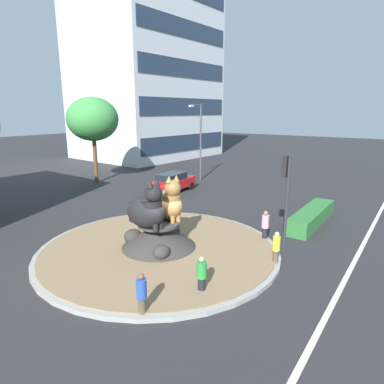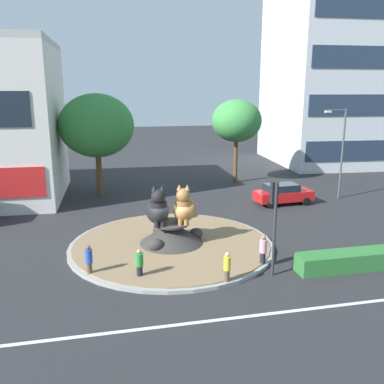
{
  "view_description": "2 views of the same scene",
  "coord_description": "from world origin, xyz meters",
  "px_view_note": "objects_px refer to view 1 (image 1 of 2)",
  "views": [
    {
      "loc": [
        -11.59,
        -10.1,
        6.72
      ],
      "look_at": [
        2.86,
        0.03,
        2.4
      ],
      "focal_mm": 31.29,
      "sensor_mm": 36.0,
      "label": 1
    },
    {
      "loc": [
        -3.6,
        -21.95,
        8.73
      ],
      "look_at": [
        1.7,
        2.3,
        2.57
      ],
      "focal_mm": 38.5,
      "sensor_mm": 36.0,
      "label": 2
    }
  ],
  "objects_px": {
    "sedan_on_far_lane": "(173,182)",
    "office_tower": "(146,55)",
    "cat_statue_black": "(147,210)",
    "pedestrian_green_shirt": "(202,275)",
    "cat_statue_tabby": "(168,203)",
    "pedestrian_pink_shirt": "(265,226)",
    "pedestrian_yellow_shirt": "(276,248)",
    "streetlight_arm": "(200,137)",
    "pedestrian_blue_shirt": "(142,295)",
    "traffic_light_mast": "(286,184)",
    "second_tree_near_tower": "(93,119)"
  },
  "relations": [
    {
      "from": "pedestrian_green_shirt",
      "to": "pedestrian_pink_shirt",
      "type": "height_order",
      "value": "pedestrian_pink_shirt"
    },
    {
      "from": "cat_statue_tabby",
      "to": "pedestrian_green_shirt",
      "type": "distance_m",
      "value": 5.13
    },
    {
      "from": "cat_statue_tabby",
      "to": "office_tower",
      "type": "relative_size",
      "value": 0.08
    },
    {
      "from": "office_tower",
      "to": "sedan_on_far_lane",
      "type": "relative_size",
      "value": 6.22
    },
    {
      "from": "cat_statue_black",
      "to": "pedestrian_green_shirt",
      "type": "height_order",
      "value": "cat_statue_black"
    },
    {
      "from": "pedestrian_blue_shirt",
      "to": "traffic_light_mast",
      "type": "bearing_deg",
      "value": 13.88
    },
    {
      "from": "traffic_light_mast",
      "to": "pedestrian_pink_shirt",
      "type": "relative_size",
      "value": 2.71
    },
    {
      "from": "traffic_light_mast",
      "to": "pedestrian_pink_shirt",
      "type": "distance_m",
      "value": 2.5
    },
    {
      "from": "pedestrian_yellow_shirt",
      "to": "pedestrian_pink_shirt",
      "type": "bearing_deg",
      "value": 6.9
    },
    {
      "from": "cat_statue_tabby",
      "to": "pedestrian_blue_shirt",
      "type": "relative_size",
      "value": 1.47
    },
    {
      "from": "pedestrian_green_shirt",
      "to": "cat_statue_tabby",
      "type": "bearing_deg",
      "value": 46.72
    },
    {
      "from": "streetlight_arm",
      "to": "pedestrian_blue_shirt",
      "type": "distance_m",
      "value": 22.77
    },
    {
      "from": "office_tower",
      "to": "pedestrian_yellow_shirt",
      "type": "distance_m",
      "value": 40.87
    },
    {
      "from": "pedestrian_pink_shirt",
      "to": "sedan_on_far_lane",
      "type": "distance_m",
      "value": 12.39
    },
    {
      "from": "cat_statue_black",
      "to": "cat_statue_tabby",
      "type": "bearing_deg",
      "value": 88.61
    },
    {
      "from": "cat_statue_tabby",
      "to": "pedestrian_pink_shirt",
      "type": "xyz_separation_m",
      "value": [
        3.28,
        -3.78,
        -1.38
      ]
    },
    {
      "from": "cat_statue_black",
      "to": "second_tree_near_tower",
      "type": "relative_size",
      "value": 0.29
    },
    {
      "from": "cat_statue_black",
      "to": "streetlight_arm",
      "type": "distance_m",
      "value": 17.87
    },
    {
      "from": "traffic_light_mast",
      "to": "second_tree_near_tower",
      "type": "height_order",
      "value": "second_tree_near_tower"
    },
    {
      "from": "traffic_light_mast",
      "to": "pedestrian_blue_shirt",
      "type": "height_order",
      "value": "traffic_light_mast"
    },
    {
      "from": "second_tree_near_tower",
      "to": "pedestrian_green_shirt",
      "type": "bearing_deg",
      "value": -119.76
    },
    {
      "from": "pedestrian_blue_shirt",
      "to": "pedestrian_yellow_shirt",
      "type": "distance_m",
      "value": 6.56
    },
    {
      "from": "pedestrian_pink_shirt",
      "to": "pedestrian_yellow_shirt",
      "type": "bearing_deg",
      "value": -23.89
    },
    {
      "from": "cat_statue_black",
      "to": "cat_statue_tabby",
      "type": "distance_m",
      "value": 1.52
    },
    {
      "from": "sedan_on_far_lane",
      "to": "office_tower",
      "type": "bearing_deg",
      "value": 43.08
    },
    {
      "from": "streetlight_arm",
      "to": "pedestrian_yellow_shirt",
      "type": "relative_size",
      "value": 4.57
    },
    {
      "from": "second_tree_near_tower",
      "to": "pedestrian_yellow_shirt",
      "type": "bearing_deg",
      "value": -109.14
    },
    {
      "from": "pedestrian_yellow_shirt",
      "to": "traffic_light_mast",
      "type": "bearing_deg",
      "value": -11.71
    },
    {
      "from": "cat_statue_tabby",
      "to": "traffic_light_mast",
      "type": "bearing_deg",
      "value": 52.57
    },
    {
      "from": "cat_statue_black",
      "to": "pedestrian_pink_shirt",
      "type": "height_order",
      "value": "cat_statue_black"
    },
    {
      "from": "pedestrian_green_shirt",
      "to": "sedan_on_far_lane",
      "type": "distance_m",
      "value": 16.44
    },
    {
      "from": "pedestrian_green_shirt",
      "to": "pedestrian_pink_shirt",
      "type": "distance_m",
      "value": 6.23
    },
    {
      "from": "sedan_on_far_lane",
      "to": "pedestrian_green_shirt",
      "type": "bearing_deg",
      "value": -142.14
    },
    {
      "from": "cat_statue_black",
      "to": "cat_statue_tabby",
      "type": "xyz_separation_m",
      "value": [
        1.52,
        -0.01,
        -0.01
      ]
    },
    {
      "from": "cat_statue_tabby",
      "to": "pedestrian_pink_shirt",
      "type": "bearing_deg",
      "value": 57.64
    },
    {
      "from": "cat_statue_tabby",
      "to": "pedestrian_pink_shirt",
      "type": "distance_m",
      "value": 5.19
    },
    {
      "from": "office_tower",
      "to": "pedestrian_blue_shirt",
      "type": "distance_m",
      "value": 43.44
    },
    {
      "from": "sedan_on_far_lane",
      "to": "cat_statue_black",
      "type": "bearing_deg",
      "value": -150.98
    },
    {
      "from": "cat_statue_tabby",
      "to": "streetlight_arm",
      "type": "distance_m",
      "value": 16.53
    },
    {
      "from": "pedestrian_green_shirt",
      "to": "traffic_light_mast",
      "type": "bearing_deg",
      "value": -13.17
    },
    {
      "from": "traffic_light_mast",
      "to": "streetlight_arm",
      "type": "bearing_deg",
      "value": -43.57
    },
    {
      "from": "pedestrian_blue_shirt",
      "to": "cat_statue_black",
      "type": "bearing_deg",
      "value": 64.03
    },
    {
      "from": "office_tower",
      "to": "pedestrian_yellow_shirt",
      "type": "xyz_separation_m",
      "value": [
        -24.51,
        -29.76,
        -13.56
      ]
    },
    {
      "from": "cat_statue_tabby",
      "to": "sedan_on_far_lane",
      "type": "distance_m",
      "value": 11.75
    },
    {
      "from": "sedan_on_far_lane",
      "to": "pedestrian_pink_shirt",
      "type": "bearing_deg",
      "value": -123.09
    },
    {
      "from": "pedestrian_yellow_shirt",
      "to": "sedan_on_far_lane",
      "type": "xyz_separation_m",
      "value": [
        8.36,
        12.34,
        -0.0
      ]
    },
    {
      "from": "cat_statue_black",
      "to": "pedestrian_green_shirt",
      "type": "relative_size",
      "value": 1.5
    },
    {
      "from": "office_tower",
      "to": "streetlight_arm",
      "type": "height_order",
      "value": "office_tower"
    },
    {
      "from": "cat_statue_black",
      "to": "streetlight_arm",
      "type": "xyz_separation_m",
      "value": [
        15.97,
        7.8,
        1.92
      ]
    },
    {
      "from": "pedestrian_green_shirt",
      "to": "sedan_on_far_lane",
      "type": "height_order",
      "value": "sedan_on_far_lane"
    }
  ]
}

